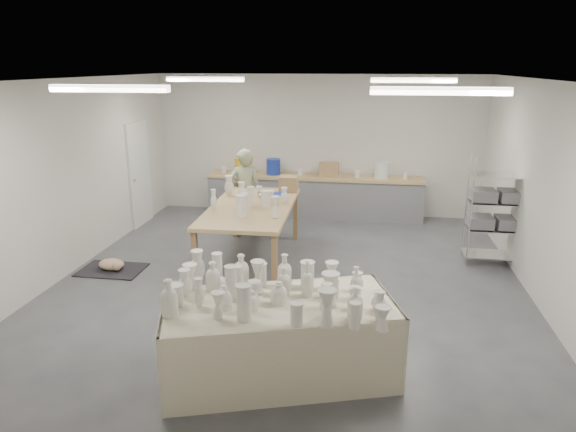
% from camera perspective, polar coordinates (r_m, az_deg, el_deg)
% --- Properties ---
extents(room, '(8.00, 8.02, 3.00)m').
position_cam_1_polar(room, '(7.32, -0.73, 7.53)').
color(room, '#424449').
rests_on(room, ground).
extents(back_counter, '(4.60, 0.60, 1.24)m').
position_cam_1_polar(back_counter, '(11.12, 2.90, 2.40)').
color(back_counter, tan).
rests_on(back_counter, ground).
extents(wire_shelf, '(0.88, 0.48, 1.80)m').
position_cam_1_polar(wire_shelf, '(9.00, 22.06, 0.60)').
color(wire_shelf, silver).
rests_on(wire_shelf, ground).
extents(drying_table, '(2.62, 1.84, 1.22)m').
position_cam_1_polar(drying_table, '(5.54, -1.10, -12.97)').
color(drying_table, olive).
rests_on(drying_table, ground).
extents(work_table, '(1.36, 2.64, 1.34)m').
position_cam_1_polar(work_table, '(8.48, -3.75, 1.23)').
color(work_table, tan).
rests_on(work_table, ground).
extents(rug, '(1.00, 0.70, 0.02)m').
position_cam_1_polar(rug, '(8.80, -18.97, -5.67)').
color(rug, black).
rests_on(rug, ground).
extents(cat, '(0.49, 0.42, 0.18)m').
position_cam_1_polar(cat, '(8.75, -18.96, -5.10)').
color(cat, white).
rests_on(cat, rug).
extents(potter, '(0.72, 0.58, 1.70)m').
position_cam_1_polar(potter, '(9.76, -4.81, 2.55)').
color(potter, gray).
rests_on(potter, ground).
extents(red_stool, '(0.41, 0.41, 0.33)m').
position_cam_1_polar(red_stool, '(10.16, -4.37, -0.11)').
color(red_stool, red).
rests_on(red_stool, ground).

